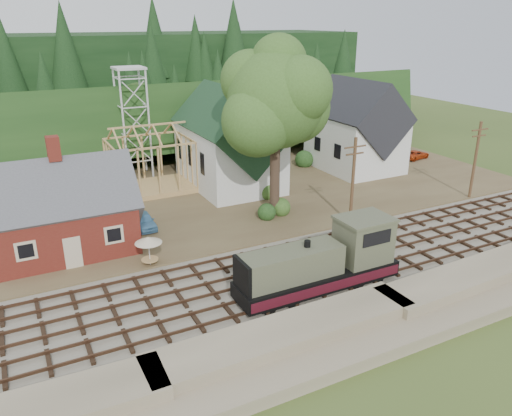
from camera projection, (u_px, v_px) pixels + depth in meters
name	position (u px, v px, depth m)	size (l,w,h in m)	color
ground	(316.00, 267.00, 36.99)	(140.00, 140.00, 0.00)	#384C1E
embankment	(395.00, 326.00, 29.92)	(64.00, 5.00, 1.60)	#7F7259
railroad_bed	(316.00, 266.00, 36.96)	(64.00, 11.00, 0.16)	#726B5B
village_flat	(220.00, 194.00, 51.89)	(64.00, 26.00, 0.30)	brown
hillside	(154.00, 146.00, 71.89)	(70.00, 28.00, 8.00)	#1E3F19
ridge	(127.00, 126.00, 85.19)	(80.00, 20.00, 12.00)	black
depot	(63.00, 215.00, 38.15)	(10.80, 7.41, 9.00)	maroon
church	(230.00, 141.00, 52.35)	(8.40, 15.17, 13.00)	silver
farmhouse	(356.00, 131.00, 58.73)	(8.40, 10.80, 10.60)	silver
timber_frame	(151.00, 163.00, 51.55)	(8.20, 6.20, 6.99)	tan
lattice_tower	(130.00, 89.00, 54.12)	(3.20, 3.20, 12.12)	silver
big_tree	(277.00, 106.00, 42.65)	(10.90, 8.40, 14.70)	#38281E
telegraph_pole_near	(353.00, 180.00, 42.79)	(2.20, 0.28, 8.00)	#4C331E
telegraph_pole_far	(475.00, 159.00, 49.19)	(2.20, 0.28, 8.00)	#4C331E
locomotive	(324.00, 263.00, 33.13)	(11.40, 2.85, 4.58)	black
car_blue	(144.00, 220.00, 42.98)	(1.57, 3.89, 1.33)	#5892BD
car_red	(416.00, 154.00, 64.21)	(1.83, 3.97, 1.10)	#B2340E
patio_set	(148.00, 241.00, 36.10)	(1.97, 1.97, 2.19)	silver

